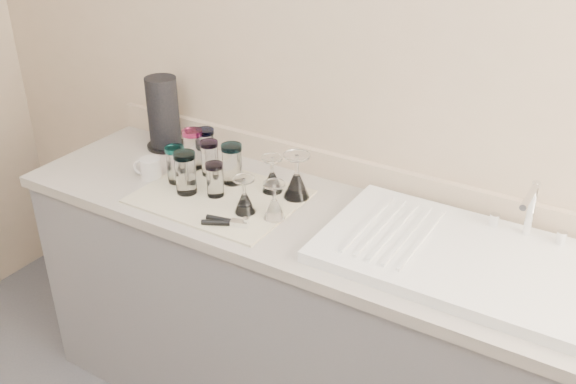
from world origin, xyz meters
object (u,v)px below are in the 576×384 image
Objects in this scene: goblet_front_right at (274,206)px; paper_towel_roll at (163,114)px; sink_unit at (461,256)px; tumbler_purple at (232,164)px; tumbler_magenta at (176,164)px; goblet_front_left at (245,201)px; goblet_back_right at (297,183)px; tumbler_lavender at (215,179)px; tumbler_teal at (193,149)px; goblet_back_left at (272,180)px; tumbler_cyan at (210,158)px; tumbler_blue at (186,172)px; white_mug at (150,168)px; tumbler_extra at (206,146)px; can_opener at (226,222)px.

paper_towel_roll is (-0.69, 0.27, 0.09)m from goblet_front_right.
sink_unit reaches higher than tumbler_purple.
tumbler_magenta is 0.34m from goblet_front_left.
tumbler_lavender is at bearing -150.96° from goblet_back_right.
tumbler_magenta is 1.11× the size of tumbler_lavender.
tumbler_magenta is (0.02, -0.13, -0.01)m from tumbler_teal.
sink_unit reaches higher than goblet_back_left.
tumbler_cyan is at bearing -20.46° from paper_towel_roll.
goblet_back_right is at bearing 93.96° from goblet_front_right.
tumbler_blue reaches higher than white_mug.
tumbler_extra is 0.48× the size of paper_towel_roll.
paper_towel_roll is (-0.58, 0.38, 0.13)m from can_opener.
goblet_front_right is (0.45, -0.22, -0.03)m from tumbler_extra.
goblet_front_right is at bearing -19.48° from tumbler_teal.
tumbler_cyan is at bearing -177.63° from goblet_back_right.
goblet_back_right is (0.45, -0.00, -0.02)m from tumbler_teal.
tumbler_magenta is at bearing -80.79° from tumbler_teal.
tumbler_purple reaches higher than tumbler_cyan.
paper_towel_roll is at bearing 154.21° from goblet_front_left.
tumbler_blue is at bearing -84.59° from tumbler_cyan.
tumbler_extra is at bearing 155.98° from tumbler_purple.
tumbler_teal is at bearing 145.69° from tumbler_lavender.
goblet_front_left is (0.16, -0.15, -0.03)m from tumbler_purple.
goblet_front_left is (-0.09, -0.18, -0.01)m from goblet_back_right.
tumbler_purple is 1.29× the size of white_mug.
goblet_back_right is 0.56m from white_mug.
tumbler_purple is at bearing 153.01° from goblet_front_right.
tumbler_blue is at bearing -123.53° from tumbler_purple.
tumbler_cyan is 0.17m from tumbler_lavender.
tumbler_cyan is 1.15× the size of white_mug.
tumbler_purple is at bearing 21.45° from white_mug.
sink_unit is 1.06m from tumbler_extra.
tumbler_teal is 0.13m from tumbler_magenta.
tumbler_lavender is 0.20m from goblet_back_left.
tumbler_teal is 0.20m from tumbler_purple.
tumbler_teal is at bearing -23.89° from paper_towel_roll.
goblet_front_left and goblet_front_right have the same top height.
tumbler_purple is 0.98× the size of tumbler_blue.
goblet_front_right is (0.01, -0.16, -0.01)m from goblet_back_right.
tumbler_blue is 0.52× the size of paper_towel_roll.
tumbler_cyan reaches higher than goblet_front_right.
tumbler_cyan is at bearing 148.50° from goblet_front_left.
tumbler_cyan is 0.36m from goblet_back_right.
tumbler_extra is at bearing 71.47° from tumbler_teal.
goblet_front_right is at bearing -55.59° from goblet_back_left.
tumbler_teal is 0.05m from tumbler_extra.
sink_unit is 1.31m from paper_towel_roll.
tumbler_teal is at bearing 179.69° from goblet_back_right.
tumbler_purple reaches higher than goblet_front_right.
tumbler_blue is 0.44m from paper_towel_roll.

